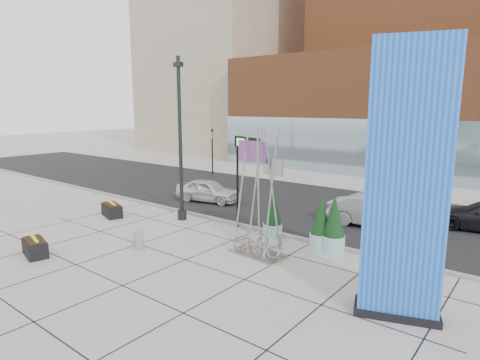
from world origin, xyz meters
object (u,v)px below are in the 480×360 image
Objects in this scene: car_silver_mid at (378,212)px; public_art_sculpture at (258,222)px; blue_pylon at (405,188)px; car_white_west at (208,191)px; lamp_post at (181,155)px; concrete_bollard at (139,240)px; overhead_street_sign at (250,150)px.

public_art_sculpture is at bearing 157.40° from car_silver_mid.
car_silver_mid is at bearing 74.58° from public_art_sculpture.
blue_pylon reaches higher than public_art_sculpture.
car_white_west is at bearing 94.03° from car_silver_mid.
lamp_post reaches higher than public_art_sculpture.
concrete_bollard is at bearing 141.23° from car_silver_mid.
car_white_west is at bearing 173.81° from overhead_street_sign.
car_silver_mid is at bearing 53.39° from concrete_bollard.
public_art_sculpture is 5.26m from concrete_bollard.
car_white_west is (-1.71, 3.93, -2.80)m from lamp_post.
car_silver_mid reaches higher than concrete_bollard.
blue_pylon is 1.62× the size of car_silver_mid.
blue_pylon is 11.11m from concrete_bollard.
blue_pylon is 9.44m from car_silver_mid.
concrete_bollard is 6.63m from overhead_street_sign.
lamp_post reaches higher than car_silver_mid.
public_art_sculpture is at bearing 147.32° from blue_pylon.
lamp_post is 1.61× the size of public_art_sculpture.
blue_pylon is 1.71× the size of overhead_street_sign.
car_white_west is at bearing 113.50° from lamp_post.
car_white_west reaches higher than concrete_bollard.
car_white_west is (-14.09, 7.08, -3.11)m from blue_pylon.
overhead_street_sign is at bearing 11.25° from lamp_post.
car_silver_mid reaches higher than car_white_west.
blue_pylon is at bearing -129.22° from car_white_west.
car_white_west is (-5.72, 3.13, -3.27)m from overhead_street_sign.
public_art_sculpture is at bearing 30.28° from concrete_bollard.
blue_pylon is 6.66m from public_art_sculpture.
overhead_street_sign is 7.30m from car_white_west.
public_art_sculpture is 7.31m from car_silver_mid.
blue_pylon is 9.25m from overhead_street_sign.
lamp_post reaches higher than overhead_street_sign.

